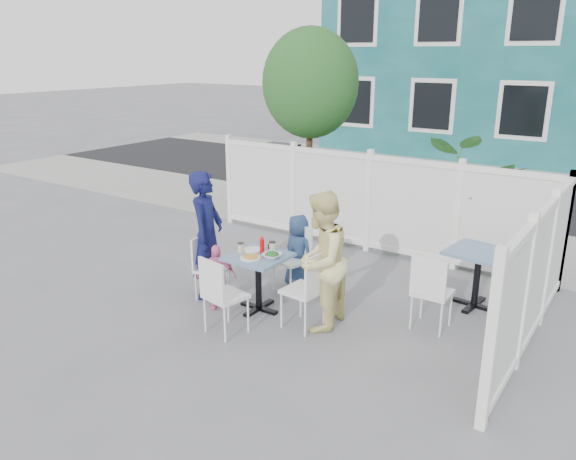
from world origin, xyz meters
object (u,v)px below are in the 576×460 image
Objects in this scene: chair_right at (309,285)px; chair_back at (296,253)px; utility_cabinet at (280,176)px; woman at (321,261)px; spare_table at (478,263)px; boy at (298,252)px; chair_left at (208,263)px; man at (207,235)px; main_table at (258,268)px; toddler at (216,277)px; chair_near at (220,291)px.

chair_right is 1.07× the size of chair_back.
woman is (3.62, -4.34, 0.21)m from utility_cabinet.
boy is at bearing -161.55° from spare_table.
chair_left is 0.37m from man.
chair_right is at bearing -114.14° from man.
woman is (1.71, 0.05, -0.02)m from man.
spare_table is at bearing -28.75° from utility_cabinet.
toddler reaches higher than main_table.
woman reaches higher than spare_table.
woman reaches higher than main_table.
boy is 1.24m from toddler.
chair_back is at bearing -159.64° from spare_table.
utility_cabinet reaches higher than chair_back.
chair_near is 0.75m from toddler.
woman reaches higher than boy.
utility_cabinet is 0.75× the size of woman.
chair_near is at bearing -61.49° from utility_cabinet.
chair_left is at bearing 108.68° from toddler.
spare_table is 3.26m from chair_near.
chair_back is 0.96× the size of chair_near.
man is (-0.87, -0.81, 0.32)m from chair_back.
utility_cabinet is 4.46m from boy.
boy is at bearing -69.87° from chair_back.
utility_cabinet is 1.46× the size of chair_left.
chair_right is at bearing 145.74° from chair_back.
chair_back is 0.86× the size of boy.
boy reaches higher than spare_table.
chair_back is (2.77, -3.59, -0.10)m from utility_cabinet.
chair_left is 0.94× the size of chair_back.
man is at bearing 103.59° from toddler.
chair_back is (-0.77, 0.89, -0.03)m from chair_right.
utility_cabinet is 4.79m from man.
main_table is at bearing -93.35° from woman.
utility_cabinet is 5.16m from toddler.
main_table is 0.89m from boy.
main_table is at bearing 103.32° from chair_near.
chair_left is 0.50× the size of man.
spare_table is at bearing 58.04° from chair_near.
woman is at bearing -29.40° from toddler.
utility_cabinet reaches higher than boy.
woman reaches higher than chair_back.
chair_left is 0.90× the size of chair_near.
utility_cabinet reaches higher than spare_table.
woman reaches higher than chair_left.
chair_back is 0.08m from boy.
utility_cabinet is 5.86m from chair_near.
utility_cabinet is 1.19× the size of boy.
spare_table is 2.10m from woman.
chair_right is 0.31m from woman.
chair_back reaches higher than chair_left.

